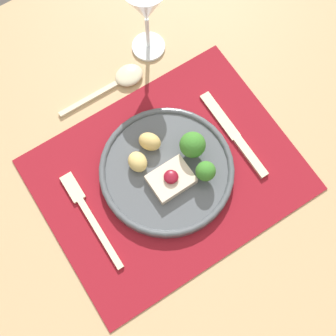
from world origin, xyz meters
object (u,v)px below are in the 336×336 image
at_px(dinner_plate, 169,168).
at_px(spoon, 122,79).
at_px(fork, 88,213).
at_px(wine_glass_near, 146,6).
at_px(knife, 238,140).

bearing_deg(dinner_plate, spoon, 83.50).
bearing_deg(fork, spoon, 44.41).
bearing_deg(wine_glass_near, fork, -139.33).
distance_m(dinner_plate, fork, 0.17).
distance_m(fork, knife, 0.31).
height_order(spoon, wine_glass_near, wine_glass_near).
height_order(fork, spoon, spoon).
xyz_separation_m(dinner_plate, fork, (-0.17, 0.01, -0.01)).
xyz_separation_m(dinner_plate, knife, (0.14, -0.02, -0.01)).
height_order(fork, knife, knife).
xyz_separation_m(fork, wine_glass_near, (0.28, 0.24, 0.12)).
distance_m(spoon, wine_glass_near, 0.15).
xyz_separation_m(dinner_plate, spoon, (0.02, 0.21, -0.01)).
distance_m(knife, wine_glass_near, 0.30).
relative_size(dinner_plate, wine_glass_near, 1.36).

